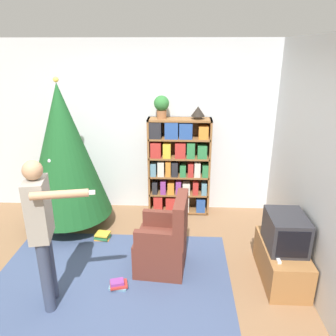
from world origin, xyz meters
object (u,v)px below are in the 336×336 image
at_px(potted_plant, 162,105).
at_px(television, 286,231).
at_px(table_lamp, 198,112).
at_px(christmas_tree, 64,152).
at_px(armchair, 164,244).
at_px(standing_person, 42,225).
at_px(bookshelf, 178,166).

bearing_deg(potted_plant, television, -47.37).
distance_m(potted_plant, table_lamp, 0.53).
distance_m(christmas_tree, potted_plant, 1.51).
relative_size(christmas_tree, armchair, 2.31).
height_order(television, christmas_tree, christmas_tree).
relative_size(standing_person, table_lamp, 7.72).
relative_size(standing_person, potted_plant, 4.69).
relative_size(television, standing_person, 0.33).
distance_m(bookshelf, television, 1.97).
relative_size(television, table_lamp, 2.58).
bearing_deg(television, bookshelf, 127.42).
relative_size(armchair, standing_person, 0.60).
bearing_deg(standing_person, potted_plant, 142.70).
xyz_separation_m(standing_person, potted_plant, (0.98, 2.08, 0.78)).
height_order(bookshelf, potted_plant, potted_plant).
distance_m(bookshelf, christmas_tree, 1.67).
xyz_separation_m(bookshelf, standing_person, (-1.23, -2.07, 0.14)).
height_order(television, potted_plant, potted_plant).
height_order(christmas_tree, table_lamp, christmas_tree).
relative_size(armchair, table_lamp, 4.60).
bearing_deg(standing_person, television, 89.95).
bearing_deg(table_lamp, television, -59.65).
bearing_deg(armchair, potted_plant, -170.18).
bearing_deg(table_lamp, standing_person, -125.89).
xyz_separation_m(armchair, standing_person, (-1.10, -0.64, 0.59)).
bearing_deg(potted_plant, standing_person, -115.25).
distance_m(armchair, table_lamp, 1.97).
relative_size(television, christmas_tree, 0.24).
bearing_deg(table_lamp, christmas_tree, -163.99).
height_order(television, table_lamp, table_lamp).
distance_m(bookshelf, armchair, 1.51).
xyz_separation_m(christmas_tree, table_lamp, (1.82, 0.52, 0.47)).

